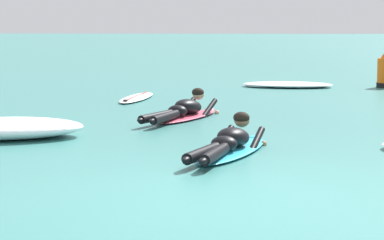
# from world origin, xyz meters

# --- Properties ---
(ground_plane) EXTENTS (120.00, 120.00, 0.00)m
(ground_plane) POSITION_xyz_m (0.00, 10.00, 0.00)
(ground_plane) COLOR #387A75
(surfer_near) EXTENTS (1.23, 2.56, 0.53)m
(surfer_near) POSITION_xyz_m (-0.02, 2.35, 0.13)
(surfer_near) COLOR #2DB2D1
(surfer_near) RESTS_ON ground
(surfer_far) EXTENTS (1.37, 2.54, 0.55)m
(surfer_far) POSITION_xyz_m (-0.80, 5.75, 0.14)
(surfer_far) COLOR #E54C66
(surfer_far) RESTS_ON ground
(drifting_surfboard) EXTENTS (0.76, 2.24, 0.16)m
(drifting_surfboard) POSITION_xyz_m (-2.01, 8.91, 0.03)
(drifting_surfboard) COLOR white
(drifting_surfboard) RESTS_ON ground
(whitewater_mid_left) EXTENTS (2.47, 1.62, 0.30)m
(whitewater_mid_left) POSITION_xyz_m (-3.27, 3.49, 0.14)
(whitewater_mid_left) COLOR white
(whitewater_mid_left) RESTS_ON ground
(whitewater_mid_right) EXTENTS (2.32, 1.35, 0.13)m
(whitewater_mid_right) POSITION_xyz_m (1.41, 11.95, 0.06)
(whitewater_mid_right) COLOR white
(whitewater_mid_right) RESTS_ON ground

